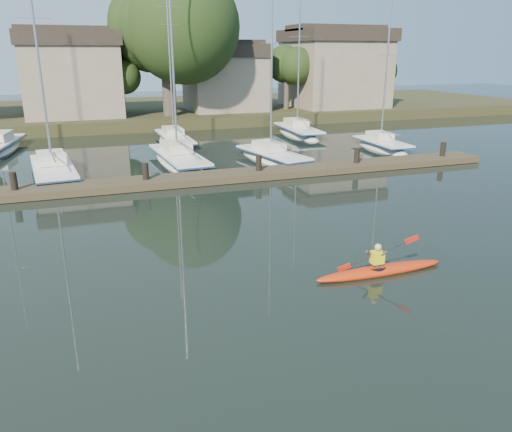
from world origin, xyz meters
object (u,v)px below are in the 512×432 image
object	(u,v)px
sailboat_7	(298,137)
sailboat_2	(179,166)
sailboat_4	(381,151)
sailboat_1	(54,179)
sailboat_3	(272,163)
dock	(205,178)
kayak	(380,269)
sailboat_6	(175,145)

from	to	relation	value
sailboat_7	sailboat_2	bearing A→B (deg)	-142.11
sailboat_4	sailboat_2	bearing A→B (deg)	-176.84
sailboat_1	sailboat_3	size ratio (longest dim) A/B	1.15
dock	sailboat_4	bearing A→B (deg)	20.16
sailboat_3	sailboat_2	bearing A→B (deg)	158.32
sailboat_2	sailboat_3	distance (m)	5.80
kayak	dock	world-z (taller)	kayak
dock	sailboat_6	xyz separation A→B (m)	(0.74, 12.40, -0.37)
sailboat_3	sailboat_4	world-z (taller)	sailboat_3
sailboat_4	sailboat_7	xyz separation A→B (m)	(-3.03, 7.66, -0.02)
sailboat_4	sailboat_7	size ratio (longest dim) A/B	0.83
sailboat_3	sailboat_6	size ratio (longest dim) A/B	0.85
kayak	sailboat_6	size ratio (longest dim) A/B	0.30
sailboat_6	sailboat_1	bearing A→B (deg)	-134.70
kayak	dock	bearing A→B (deg)	100.12
sailboat_4	kayak	bearing A→B (deg)	-120.76
kayak	sailboat_3	world-z (taller)	sailboat_3
dock	sailboat_2	bearing A→B (deg)	94.63
sailboat_4	sailboat_7	distance (m)	8.23
kayak	sailboat_2	world-z (taller)	sailboat_2
sailboat_1	dock	bearing A→B (deg)	-34.21
sailboat_2	kayak	bearing A→B (deg)	-84.98
sailboat_2	dock	bearing A→B (deg)	-88.89
sailboat_4	sailboat_6	bearing A→B (deg)	153.73
kayak	sailboat_4	size ratio (longest dim) A/B	0.39
kayak	sailboat_4	world-z (taller)	sailboat_4
kayak	sailboat_2	xyz separation A→B (m)	(-2.68, 17.85, -0.36)
kayak	sailboat_3	size ratio (longest dim) A/B	0.36
sailboat_1	sailboat_6	distance (m)	11.75
sailboat_1	sailboat_6	world-z (taller)	sailboat_6
sailboat_7	sailboat_6	bearing A→B (deg)	-174.42
sailboat_3	sailboat_6	xyz separation A→B (m)	(-4.55, 8.56, 0.01)
sailboat_1	sailboat_2	xyz separation A→B (m)	(7.08, 0.93, -0.00)
sailboat_3	sailboat_7	distance (m)	10.64
kayak	sailboat_1	distance (m)	19.54
sailboat_2	sailboat_4	distance (m)	14.45
sailboat_1	sailboat_7	distance (m)	20.48
sailboat_1	sailboat_4	distance (m)	21.55
sailboat_1	sailboat_2	bearing A→B (deg)	1.48
sailboat_2	sailboat_6	xyz separation A→B (m)	(1.14, 7.46, 0.02)
sailboat_6	kayak	bearing A→B (deg)	-86.82
dock	sailboat_1	world-z (taller)	sailboat_1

